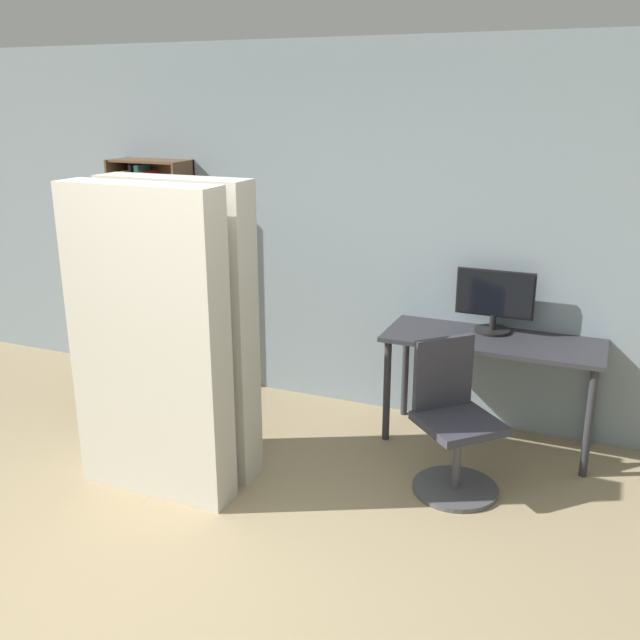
{
  "coord_description": "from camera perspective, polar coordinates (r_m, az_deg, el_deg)",
  "views": [
    {
      "loc": [
        1.89,
        -2.23,
        2.31
      ],
      "look_at": [
        0.33,
        1.45,
        1.05
      ],
      "focal_mm": 40.0,
      "sensor_mm": 36.0,
      "label": 1
    }
  ],
  "objects": [
    {
      "name": "bookshelf",
      "position": [
        6.08,
        -13.29,
        3.87
      ],
      "size": [
        0.64,
        0.3,
        1.83
      ],
      "color": "brown",
      "rests_on": "ground"
    },
    {
      "name": "office_chair",
      "position": [
        4.43,
        10.62,
        -8.74
      ],
      "size": [
        0.62,
        0.62,
        0.93
      ],
      "color": "#4C4C51",
      "rests_on": "ground"
    },
    {
      "name": "mattress_far",
      "position": [
        4.49,
        -11.0,
        -0.71
      ],
      "size": [
        0.98,
        0.23,
        1.86
      ],
      "color": "beige",
      "rests_on": "ground"
    },
    {
      "name": "monitor",
      "position": [
        4.96,
        13.8,
        1.63
      ],
      "size": [
        0.53,
        0.24,
        0.43
      ],
      "color": "black",
      "rests_on": "desk"
    },
    {
      "name": "mattress_near",
      "position": [
        4.24,
        -13.49,
        -2.0
      ],
      "size": [
        0.98,
        0.24,
        1.86
      ],
      "color": "beige",
      "rests_on": "ground"
    },
    {
      "name": "ground_plane",
      "position": [
        3.72,
        -14.54,
        -21.53
      ],
      "size": [
        16.0,
        16.0,
        0.0
      ],
      "primitive_type": "plane",
      "color": "#9E8966"
    },
    {
      "name": "desk",
      "position": [
        4.92,
        13.59,
        -2.59
      ],
      "size": [
        1.44,
        0.57,
        0.76
      ],
      "color": "#2D2D33",
      "rests_on": "ground"
    },
    {
      "name": "wall_back",
      "position": [
        5.34,
        1.9,
        7.12
      ],
      "size": [
        8.0,
        0.06,
        2.7
      ],
      "color": "gray",
      "rests_on": "ground"
    }
  ]
}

